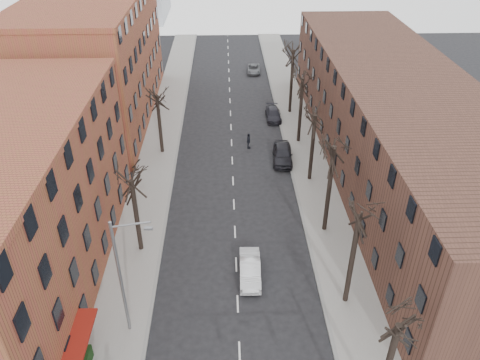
{
  "coord_description": "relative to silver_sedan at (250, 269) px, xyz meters",
  "views": [
    {
      "loc": [
        -0.6,
        -10.95,
        25.1
      ],
      "look_at": [
        0.49,
        21.9,
        4.0
      ],
      "focal_mm": 35.0,
      "sensor_mm": 36.0,
      "label": 1
    }
  ],
  "objects": [
    {
      "name": "sidewalk_left",
      "position": [
        -9.0,
        20.3,
        -0.65
      ],
      "size": [
        4.0,
        90.0,
        0.15
      ],
      "primitive_type": "cube",
      "color": "gray",
      "rests_on": "ground"
    },
    {
      "name": "tree_right_b",
      "position": [
        6.6,
        -2.7,
        -0.72
      ],
      "size": [
        5.2,
        5.2,
        10.8
      ],
      "primitive_type": null,
      "color": "black",
      "rests_on": "ground"
    },
    {
      "name": "building_right",
      "position": [
        15.0,
        15.3,
        4.28
      ],
      "size": [
        12.0,
        50.0,
        10.0
      ],
      "primitive_type": "cube",
      "color": "#4C2E23",
      "rests_on": "ground"
    },
    {
      "name": "tree_left_b",
      "position": [
        -8.6,
        19.3,
        -0.72
      ],
      "size": [
        5.2,
        5.2,
        9.5
      ],
      "primitive_type": null,
      "color": "black",
      "rests_on": "ground"
    },
    {
      "name": "streetlight",
      "position": [
        -8.03,
        -4.7,
        4.29
      ],
      "size": [
        2.45,
        0.22,
        9.03
      ],
      "color": "slate",
      "rests_on": "ground"
    },
    {
      "name": "tree_right_f",
      "position": [
        6.6,
        29.3,
        -0.72
      ],
      "size": [
        5.2,
        5.2,
        11.6
      ],
      "primitive_type": null,
      "color": "black",
      "rests_on": "ground"
    },
    {
      "name": "tree_right_d",
      "position": [
        6.6,
        13.3,
        -0.72
      ],
      "size": [
        5.2,
        5.2,
        10.0
      ],
      "primitive_type": null,
      "color": "black",
      "rests_on": "ground"
    },
    {
      "name": "silver_sedan",
      "position": [
        0.0,
        0.0,
        0.0
      ],
      "size": [
        1.61,
        4.41,
        1.44
      ],
      "primitive_type": "imported",
      "rotation": [
        0.0,
        0.0,
        -0.02
      ],
      "color": "silver",
      "rests_on": "ground"
    },
    {
      "name": "pedestrian_crossing",
      "position": [
        0.85,
        19.97,
        0.17
      ],
      "size": [
        0.58,
        1.1,
        1.79
      ],
      "primitive_type": "imported",
      "rotation": [
        0.0,
        0.0,
        1.43
      ],
      "color": "black",
      "rests_on": "ground"
    },
    {
      "name": "tree_right_c",
      "position": [
        6.6,
        5.3,
        -0.72
      ],
      "size": [
        5.2,
        5.2,
        11.6
      ],
      "primitive_type": null,
      "color": "black",
      "rests_on": "ground"
    },
    {
      "name": "tree_left_a",
      "position": [
        -8.6,
        3.3,
        -0.72
      ],
      "size": [
        5.2,
        5.2,
        9.5
      ],
      "primitive_type": null,
      "color": "black",
      "rests_on": "ground"
    },
    {
      "name": "parked_car_mid",
      "position": [
        4.3,
        27.43,
        -0.09
      ],
      "size": [
        1.81,
        4.38,
        1.27
      ],
      "primitive_type": "imported",
      "rotation": [
        0.0,
        0.0,
        0.01
      ],
      "color": "black",
      "rests_on": "ground"
    },
    {
      "name": "parked_car_near",
      "position": [
        4.3,
        17.08,
        0.13
      ],
      "size": [
        2.35,
        5.13,
        1.7
      ],
      "primitive_type": "imported",
      "rotation": [
        0.0,
        0.0,
        -0.07
      ],
      "color": "black",
      "rests_on": "ground"
    },
    {
      "name": "tree_right_e",
      "position": [
        6.6,
        21.3,
        -0.72
      ],
      "size": [
        5.2,
        5.2,
        10.8
      ],
      "primitive_type": null,
      "color": "black",
      "rests_on": "ground"
    },
    {
      "name": "building_left_near",
      "position": [
        -17.0,
        0.3,
        5.28
      ],
      "size": [
        12.0,
        26.0,
        12.0
      ],
      "primitive_type": "cube",
      "color": "brown",
      "rests_on": "ground"
    },
    {
      "name": "parked_car_far",
      "position": [
        2.85,
        44.15,
        -0.15
      ],
      "size": [
        2.2,
        4.25,
        1.15
      ],
      "primitive_type": "imported",
      "rotation": [
        0.0,
        0.0,
        -0.07
      ],
      "color": "#56585D",
      "rests_on": "ground"
    },
    {
      "name": "building_left_far",
      "position": [
        -17.0,
        29.3,
        6.28
      ],
      "size": [
        12.0,
        28.0,
        14.0
      ],
      "primitive_type": "cube",
      "color": "brown",
      "rests_on": "ground"
    },
    {
      "name": "sidewalk_right",
      "position": [
        7.0,
        20.3,
        -0.65
      ],
      "size": [
        4.0,
        90.0,
        0.15
      ],
      "primitive_type": "cube",
      "color": "gray",
      "rests_on": "ground"
    }
  ]
}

